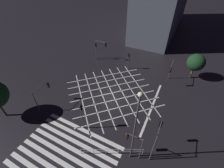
{
  "coord_description": "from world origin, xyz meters",
  "views": [
    {
      "loc": [
        8.37,
        -16.47,
        17.28
      ],
      "look_at": [
        0.0,
        0.0,
        1.95
      ],
      "focal_mm": 24.0,
      "sensor_mm": 36.0,
      "label": 1
    }
  ],
  "objects_px": {
    "traffic_light_median_north": "(128,58)",
    "traffic_light_se_main": "(133,141)",
    "traffic_light_se_cross": "(158,135)",
    "street_tree_near": "(196,62)",
    "traffic_light_nw_cross": "(96,48)",
    "traffic_light_ne_cross": "(171,69)",
    "traffic_light_nw_main": "(101,46)",
    "traffic_light_median_south": "(82,112)",
    "street_lamp_west": "(135,124)",
    "traffic_light_sw_cross": "(43,91)"
  },
  "relations": [
    {
      "from": "traffic_light_ne_cross",
      "to": "traffic_light_median_north",
      "type": "bearing_deg",
      "value": -96.91
    },
    {
      "from": "traffic_light_nw_cross",
      "to": "street_tree_near",
      "type": "relative_size",
      "value": 0.82
    },
    {
      "from": "traffic_light_sw_cross",
      "to": "traffic_light_ne_cross",
      "type": "height_order",
      "value": "traffic_light_ne_cross"
    },
    {
      "from": "street_tree_near",
      "to": "traffic_light_median_north",
      "type": "bearing_deg",
      "value": -167.13
    },
    {
      "from": "traffic_light_median_north",
      "to": "street_lamp_west",
      "type": "xyz_separation_m",
      "value": [
        7.05,
        -16.4,
        3.63
      ]
    },
    {
      "from": "traffic_light_se_main",
      "to": "street_lamp_west",
      "type": "relative_size",
      "value": 0.4
    },
    {
      "from": "traffic_light_nw_cross",
      "to": "traffic_light_ne_cross",
      "type": "relative_size",
      "value": 0.98
    },
    {
      "from": "street_lamp_west",
      "to": "street_tree_near",
      "type": "height_order",
      "value": "street_lamp_west"
    },
    {
      "from": "traffic_light_se_cross",
      "to": "traffic_light_ne_cross",
      "type": "xyz_separation_m",
      "value": [
        -1.02,
        13.5,
        -0.19
      ]
    },
    {
      "from": "traffic_light_ne_cross",
      "to": "street_tree_near",
      "type": "relative_size",
      "value": 0.84
    },
    {
      "from": "traffic_light_median_south",
      "to": "street_lamp_west",
      "type": "height_order",
      "value": "street_lamp_west"
    },
    {
      "from": "traffic_light_median_north",
      "to": "traffic_light_sw_cross",
      "type": "bearing_deg",
      "value": -26.44
    },
    {
      "from": "traffic_light_se_cross",
      "to": "street_tree_near",
      "type": "height_order",
      "value": "street_tree_near"
    },
    {
      "from": "traffic_light_ne_cross",
      "to": "traffic_light_median_north",
      "type": "height_order",
      "value": "traffic_light_ne_cross"
    },
    {
      "from": "traffic_light_median_south",
      "to": "street_tree_near",
      "type": "xyz_separation_m",
      "value": [
        11.49,
        18.25,
        0.14
      ]
    },
    {
      "from": "traffic_light_se_main",
      "to": "street_lamp_west",
      "type": "bearing_deg",
      "value": 84.24
    },
    {
      "from": "traffic_light_median_south",
      "to": "street_lamp_west",
      "type": "bearing_deg",
      "value": -96.85
    },
    {
      "from": "traffic_light_median_south",
      "to": "traffic_light_median_north",
      "type": "xyz_separation_m",
      "value": [
        -0.21,
        15.58,
        -0.65
      ]
    },
    {
      "from": "traffic_light_se_main",
      "to": "traffic_light_median_north",
      "type": "relative_size",
      "value": 1.11
    },
    {
      "from": "traffic_light_nw_main",
      "to": "traffic_light_sw_cross",
      "type": "distance_m",
      "value": 15.58
    },
    {
      "from": "street_tree_near",
      "to": "traffic_light_ne_cross",
      "type": "bearing_deg",
      "value": -134.63
    },
    {
      "from": "traffic_light_nw_main",
      "to": "traffic_light_se_main",
      "type": "distance_m",
      "value": 21.85
    },
    {
      "from": "street_tree_near",
      "to": "traffic_light_se_cross",
      "type": "bearing_deg",
      "value": -98.59
    },
    {
      "from": "traffic_light_median_north",
      "to": "traffic_light_se_main",
      "type": "bearing_deg",
      "value": 23.71
    },
    {
      "from": "street_lamp_west",
      "to": "traffic_light_se_main",
      "type": "bearing_deg",
      "value": 84.24
    },
    {
      "from": "traffic_light_median_south",
      "to": "traffic_light_median_north",
      "type": "bearing_deg",
      "value": 0.76
    },
    {
      "from": "street_lamp_west",
      "to": "traffic_light_se_cross",
      "type": "bearing_deg",
      "value": 43.07
    },
    {
      "from": "traffic_light_nw_main",
      "to": "traffic_light_nw_cross",
      "type": "distance_m",
      "value": 1.21
    },
    {
      "from": "traffic_light_sw_cross",
      "to": "street_lamp_west",
      "type": "height_order",
      "value": "street_lamp_west"
    },
    {
      "from": "traffic_light_median_south",
      "to": "street_tree_near",
      "type": "bearing_deg",
      "value": -32.19
    },
    {
      "from": "traffic_light_se_cross",
      "to": "traffic_light_ne_cross",
      "type": "distance_m",
      "value": 13.54
    },
    {
      "from": "traffic_light_nw_main",
      "to": "traffic_light_ne_cross",
      "type": "bearing_deg",
      "value": -7.21
    },
    {
      "from": "traffic_light_ne_cross",
      "to": "street_lamp_west",
      "type": "height_order",
      "value": "street_lamp_west"
    },
    {
      "from": "traffic_light_se_cross",
      "to": "traffic_light_median_south",
      "type": "xyz_separation_m",
      "value": [
        -8.9,
        -1.1,
        -0.02
      ]
    },
    {
      "from": "traffic_light_nw_main",
      "to": "street_lamp_west",
      "type": "height_order",
      "value": "street_lamp_west"
    },
    {
      "from": "traffic_light_nw_main",
      "to": "street_tree_near",
      "type": "height_order",
      "value": "street_tree_near"
    },
    {
      "from": "traffic_light_median_south",
      "to": "traffic_light_nw_cross",
      "type": "height_order",
      "value": "traffic_light_median_south"
    },
    {
      "from": "street_lamp_west",
      "to": "street_tree_near",
      "type": "bearing_deg",
      "value": 76.31
    },
    {
      "from": "traffic_light_sw_cross",
      "to": "traffic_light_nw_main",
      "type": "bearing_deg",
      "value": -2.44
    },
    {
      "from": "traffic_light_median_north",
      "to": "street_tree_near",
      "type": "relative_size",
      "value": 0.73
    },
    {
      "from": "street_tree_near",
      "to": "street_lamp_west",
      "type": "bearing_deg",
      "value": -103.69
    },
    {
      "from": "traffic_light_nw_cross",
      "to": "street_tree_near",
      "type": "xyz_separation_m",
      "value": [
        19.38,
        2.28,
        0.48
      ]
    },
    {
      "from": "traffic_light_median_south",
      "to": "traffic_light_nw_main",
      "type": "bearing_deg",
      "value": 22.57
    },
    {
      "from": "traffic_light_ne_cross",
      "to": "street_lamp_west",
      "type": "relative_size",
      "value": 0.41
    },
    {
      "from": "traffic_light_nw_main",
      "to": "traffic_light_se_main",
      "type": "xyz_separation_m",
      "value": [
        13.71,
        -17.0,
        -0.37
      ]
    },
    {
      "from": "traffic_light_sw_cross",
      "to": "street_tree_near",
      "type": "distance_m",
      "value": 25.73
    },
    {
      "from": "traffic_light_nw_main",
      "to": "traffic_light_median_south",
      "type": "bearing_deg",
      "value": -67.43
    },
    {
      "from": "traffic_light_sw_cross",
      "to": "traffic_light_median_north",
      "type": "bearing_deg",
      "value": -26.44
    },
    {
      "from": "traffic_light_nw_main",
      "to": "traffic_light_se_cross",
      "type": "bearing_deg",
      "value": -44.3
    },
    {
      "from": "traffic_light_sw_cross",
      "to": "traffic_light_ne_cross",
      "type": "bearing_deg",
      "value": -48.33
    }
  ]
}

